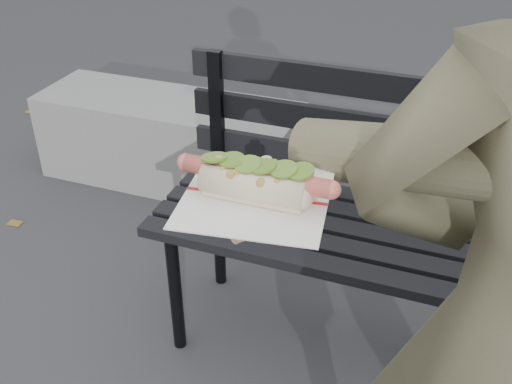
% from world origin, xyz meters
% --- Properties ---
extents(park_bench, '(1.50, 0.44, 0.88)m').
position_xyz_m(park_bench, '(0.11, 0.83, 0.52)').
color(park_bench, black).
rests_on(park_bench, ground).
extents(concrete_block, '(1.20, 0.40, 0.40)m').
position_xyz_m(concrete_block, '(-1.07, 1.55, 0.20)').
color(concrete_block, slate).
rests_on(concrete_block, ground).
extents(held_hotdog, '(0.63, 0.31, 0.20)m').
position_xyz_m(held_hotdog, '(0.13, 0.06, 1.09)').
color(held_hotdog, brown).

